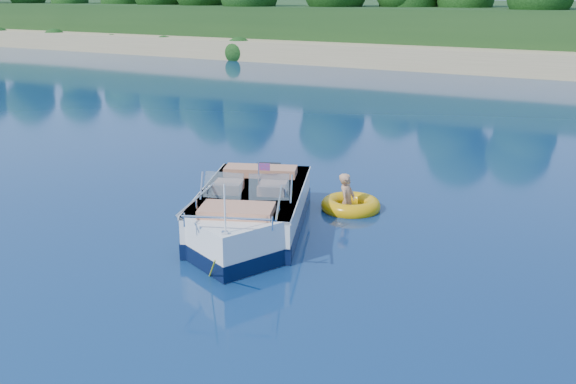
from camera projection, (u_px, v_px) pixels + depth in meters
name	position (u px, v px, depth m)	size (l,w,h in m)	color
ground	(186.00, 288.00, 11.67)	(160.00, 160.00, 0.00)	#0A1E4B
motorboat	(250.00, 216.00, 14.21)	(3.71, 5.95, 2.10)	white
tow_tube	(351.00, 205.00, 15.88)	(1.69, 1.69, 0.39)	#E8A308
boy	(347.00, 210.00, 15.88)	(0.56, 0.37, 1.53)	tan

